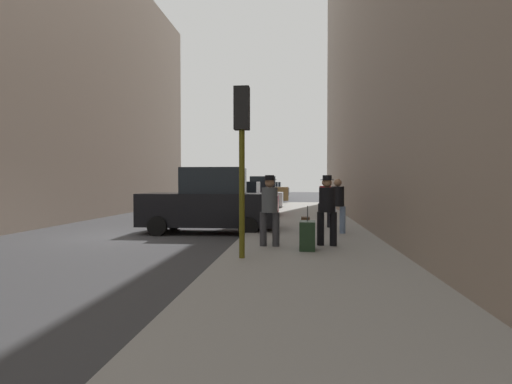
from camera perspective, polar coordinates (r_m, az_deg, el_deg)
ground_plane at (r=13.70m, az=-18.62°, el=-6.02°), size 120.00×120.00×0.00m
sidewalk at (r=12.47m, az=7.49°, el=-6.34°), size 4.00×40.00×0.15m
parked_black_suv at (r=13.85m, az=-6.64°, el=-1.59°), size 4.62×2.10×2.25m
parked_red_hatchback at (r=19.76m, az=-2.83°, el=-1.23°), size 4.24×2.14×1.79m
parked_silver_sedan at (r=26.08m, az=-0.68°, el=-0.60°), size 4.23×2.11×1.79m
parked_bronze_suv at (r=33.04m, az=0.73°, el=0.14°), size 4.66×2.19×2.25m
parked_blue_sedan at (r=39.14m, az=1.55°, el=0.06°), size 4.21×2.07×1.79m
parked_gray_coupe at (r=45.41m, az=2.17°, el=0.24°), size 4.24×2.13×1.79m
fire_hydrant at (r=15.45m, az=1.43°, el=-3.26°), size 0.42×0.22×0.70m
traffic_light at (r=8.47m, az=-2.03°, el=8.24°), size 0.32×0.32×3.60m
pedestrian_with_fedora at (r=10.22m, az=10.11°, el=-2.06°), size 0.52×0.47×1.78m
pedestrian_in_jeans at (r=12.74m, az=11.59°, el=-1.54°), size 0.53×0.47×1.71m
pedestrian_in_red_jacket at (r=14.39m, az=9.85°, el=-1.20°), size 0.52×0.46×1.71m
pedestrian_with_beanie at (r=9.98m, az=1.96°, el=-2.13°), size 0.51×0.43×1.78m
rolling_suitcase at (r=9.54m, az=7.37°, el=-6.19°), size 0.39×0.58×1.04m
duffel_bag at (r=15.37m, az=7.07°, el=-4.07°), size 0.32×0.44×0.28m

